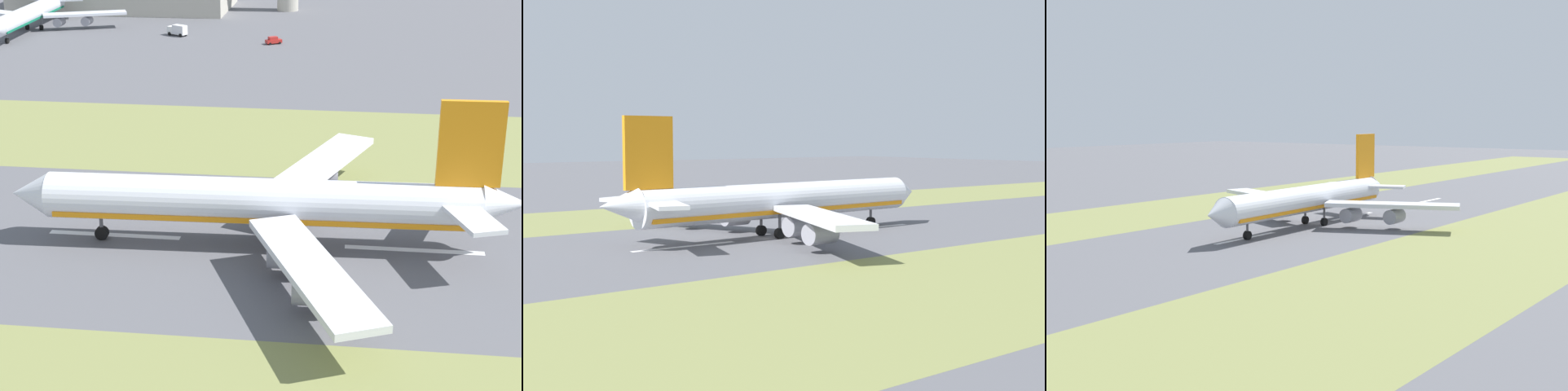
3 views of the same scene
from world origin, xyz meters
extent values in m
plane|color=#56565B|center=(0.00, 0.00, 0.00)|extent=(800.00, 800.00, 0.00)
cube|color=olive|center=(-45.00, 0.00, 0.00)|extent=(40.00, 600.00, 0.01)
cube|color=olive|center=(45.00, 0.00, 0.00)|extent=(40.00, 600.00, 0.01)
cube|color=silver|center=(0.00, -15.21, 0.01)|extent=(1.20, 18.00, 0.01)
cube|color=silver|center=(0.00, 24.79, 0.01)|extent=(1.20, 18.00, 0.01)
cylinder|color=silver|center=(-0.82, 4.79, 6.20)|extent=(7.80, 56.16, 6.00)
cone|color=silver|center=(-1.81, 35.28, 6.20)|extent=(6.04, 5.19, 5.88)
cone|color=silver|center=(0.17, -26.19, 7.00)|extent=(5.29, 6.16, 5.10)
cube|color=orange|center=(-0.82, 4.79, 4.55)|extent=(7.43, 53.92, 0.70)
cube|color=silver|center=(-18.08, -2.99, 5.30)|extent=(28.95, 17.21, 0.90)
cube|color=silver|center=(16.90, -1.86, 5.30)|extent=(29.29, 15.63, 0.90)
cylinder|color=#93939E|center=(-9.69, 0.50, 2.85)|extent=(3.35, 4.90, 3.20)
cylinder|color=#93939E|center=(-18.57, -3.28, 2.85)|extent=(3.35, 4.90, 3.20)
cylinder|color=#93939E|center=(8.30, 1.08, 2.85)|extent=(3.35, 4.90, 3.20)
cylinder|color=#93939E|center=(17.41, -2.13, 2.85)|extent=(3.35, 4.90, 3.20)
cube|color=orange|center=(0.01, -21.19, 14.70)|extent=(1.06, 8.02, 11.00)
cube|color=silver|center=(-5.49, -21.37, 7.20)|extent=(10.90, 7.53, 0.60)
cube|color=silver|center=(5.51, -21.02, 7.20)|extent=(10.83, 7.01, 0.60)
cylinder|color=#59595E|center=(-1.51, 26.06, 2.50)|extent=(0.50, 0.50, 3.20)
cylinder|color=black|center=(-1.51, 26.06, 0.90)|extent=(0.96, 1.83, 1.80)
cylinder|color=#59595E|center=(-3.33, 1.71, 2.50)|extent=(0.50, 0.50, 3.20)
cylinder|color=black|center=(-3.33, 1.71, 0.90)|extent=(0.96, 1.83, 1.80)
cylinder|color=#59595E|center=(1.87, 1.88, 2.50)|extent=(0.50, 0.50, 3.20)
cylinder|color=black|center=(1.87, 1.88, 0.90)|extent=(0.96, 1.83, 1.80)
camera|label=1|loc=(-104.36, -7.86, 47.81)|focal=60.00mm
camera|label=2|loc=(99.09, -70.03, 16.89)|focal=50.00mm
camera|label=3|loc=(-95.78, 134.87, 24.64)|focal=50.00mm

